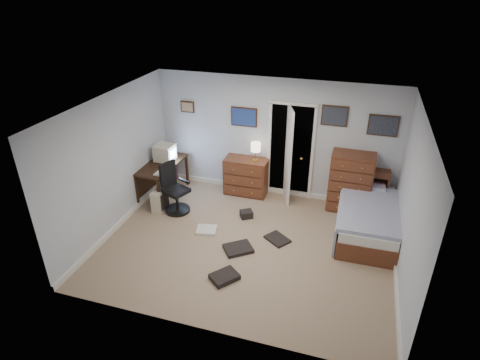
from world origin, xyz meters
name	(u,v)px	position (x,y,z in m)	size (l,w,h in m)	color
floor	(247,244)	(0.00, 0.00, -0.01)	(5.00, 4.00, 0.02)	tan
computer_desk	(158,170)	(-2.29, 1.17, 0.57)	(0.67, 1.32, 0.75)	black
crt_monitor	(165,153)	(-2.18, 1.32, 0.93)	(0.41, 0.38, 0.36)	beige
keyboard	(162,171)	(-2.02, 0.82, 0.76)	(0.15, 0.40, 0.02)	beige
pc_tower	(160,200)	(-2.00, 0.62, 0.22)	(0.23, 0.43, 0.45)	beige
office_chair	(174,193)	(-1.70, 0.67, 0.40)	(0.65, 0.65, 1.02)	black
media_stack	(172,165)	(-2.32, 1.88, 0.36)	(0.14, 0.14, 0.72)	maroon
low_dresser	(246,176)	(-0.54, 1.77, 0.40)	(0.90, 0.45, 0.80)	brown
table_lamp	(256,148)	(-0.34, 1.77, 1.09)	(0.20, 0.20, 0.39)	gold
doorway	(293,146)	(0.35, 2.27, 1.00)	(0.96, 1.12, 2.05)	black
tall_dresser	(350,182)	(1.61, 1.75, 0.60)	(0.82, 0.48, 1.21)	brown
headboard_bookcase	(362,187)	(1.85, 1.86, 0.46)	(0.98, 0.28, 0.88)	brown
bed	(367,218)	(1.99, 1.00, 0.30)	(1.08, 1.98, 0.65)	brown
wall_posters	(304,118)	(0.57, 1.98, 1.75)	(4.38, 0.04, 0.60)	#331E11
floor_clutter	(237,245)	(-0.15, -0.13, 0.04)	(1.79, 2.21, 0.15)	black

